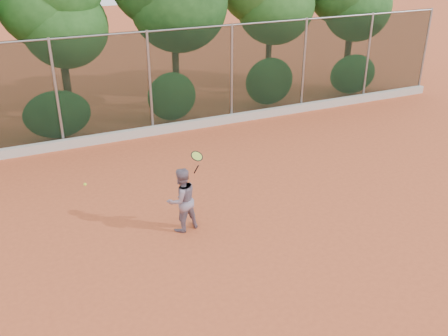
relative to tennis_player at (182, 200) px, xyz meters
name	(u,v)px	position (x,y,z in m)	size (l,w,h in m)	color
ground	(242,233)	(1.18, -0.75, -0.78)	(80.00, 80.00, 0.00)	#C7562F
concrete_curb	(155,130)	(1.18, 6.07, -0.63)	(24.00, 0.20, 0.30)	#BDB7AF
tennis_player	(182,200)	(0.00, 0.00, 0.00)	(0.76, 0.59, 1.56)	slate
chainlink_fence	(150,80)	(1.18, 6.25, 1.08)	(24.09, 0.09, 3.50)	black
tennis_racket	(197,158)	(0.36, -0.08, 1.03)	(0.35, 0.33, 0.57)	black
tennis_ball_in_flight	(85,184)	(-2.14, -0.51, 1.09)	(0.06, 0.06, 0.06)	#C9F237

